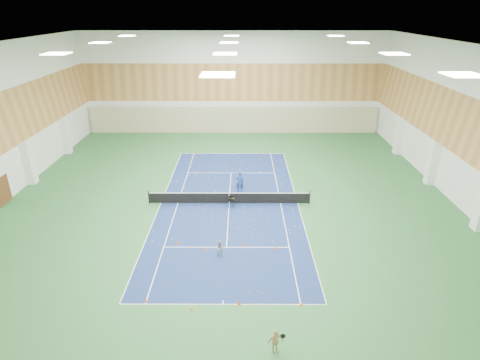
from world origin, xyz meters
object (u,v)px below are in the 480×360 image
object	(u,v)px
tennis_net	(229,197)
child_apron	(275,341)
child_court	(220,248)
ball_cart	(231,202)
coach	(240,182)

from	to	relation	value
tennis_net	child_apron	size ratio (longest dim) A/B	10.62
child_apron	child_court	bearing A→B (deg)	89.40
child_apron	tennis_net	bearing A→B (deg)	78.49
child_apron	ball_cart	xyz separation A→B (m)	(-2.32, 14.40, -0.18)
tennis_net	ball_cart	xyz separation A→B (m)	(0.19, -0.60, -0.13)
ball_cart	child_apron	bearing A→B (deg)	-77.95
child_court	ball_cart	xyz separation A→B (m)	(0.53, 6.73, -0.10)
child_court	child_apron	xyz separation A→B (m)	(2.85, -7.67, 0.08)
child_court	ball_cart	size ratio (longest dim) A/B	1.24
child_apron	ball_cart	size ratio (longest dim) A/B	1.42
tennis_net	child_court	size ratio (longest dim) A/B	12.19
child_court	child_apron	bearing A→B (deg)	-67.65
coach	child_apron	distance (m)	17.34
coach	tennis_net	bearing A→B (deg)	64.85
tennis_net	child_apron	xyz separation A→B (m)	(2.50, -15.00, 0.05)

